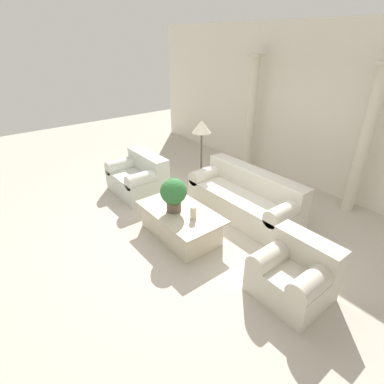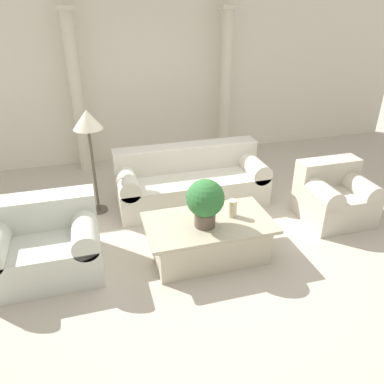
% 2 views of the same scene
% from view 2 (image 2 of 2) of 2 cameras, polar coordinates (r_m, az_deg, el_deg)
% --- Properties ---
extents(ground_plane, '(16.00, 16.00, 0.00)m').
position_cam_2_polar(ground_plane, '(4.70, 1.36, -7.16)').
color(ground_plane, '#BCB2A3').
extents(wall_back, '(10.00, 0.06, 3.20)m').
position_cam_2_polar(wall_back, '(6.84, -6.23, 18.29)').
color(wall_back, silver).
rests_on(wall_back, ground_plane).
extents(sofa_long, '(2.11, 0.86, 0.79)m').
position_cam_2_polar(sofa_long, '(5.40, -0.26, 1.76)').
color(sofa_long, beige).
rests_on(sofa_long, ground_plane).
extents(loveseat, '(1.16, 0.86, 0.79)m').
position_cam_2_polar(loveseat, '(4.34, -21.60, -7.22)').
color(loveseat, silver).
rests_on(loveseat, ground_plane).
extents(coffee_table, '(1.42, 0.81, 0.46)m').
position_cam_2_polar(coffee_table, '(4.31, 2.49, -7.01)').
color(coffee_table, beige).
rests_on(coffee_table, ground_plane).
extents(potted_plant, '(0.41, 0.41, 0.54)m').
position_cam_2_polar(potted_plant, '(3.95, 2.03, -1.31)').
color(potted_plant, brown).
rests_on(potted_plant, coffee_table).
extents(pillar_candle, '(0.10, 0.10, 0.20)m').
position_cam_2_polar(pillar_candle, '(4.25, 6.19, -2.48)').
color(pillar_candle, beige).
rests_on(pillar_candle, coffee_table).
extents(floor_lamp, '(0.38, 0.38, 1.44)m').
position_cam_2_polar(floor_lamp, '(4.97, -15.56, 9.62)').
color(floor_lamp, '#4C473D').
rests_on(floor_lamp, ground_plane).
extents(column_left, '(0.29, 0.29, 2.58)m').
position_cam_2_polar(column_left, '(6.46, -17.15, 14.18)').
color(column_left, beige).
rests_on(column_left, ground_plane).
extents(column_right, '(0.29, 0.29, 2.58)m').
position_cam_2_polar(column_right, '(6.90, 5.12, 16.02)').
color(column_right, beige).
rests_on(column_right, ground_plane).
extents(armchair, '(0.85, 0.79, 0.76)m').
position_cam_2_polar(armchair, '(5.33, 20.81, -0.42)').
color(armchair, beige).
rests_on(armchair, ground_plane).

